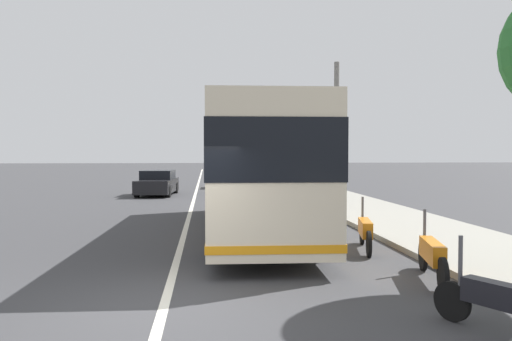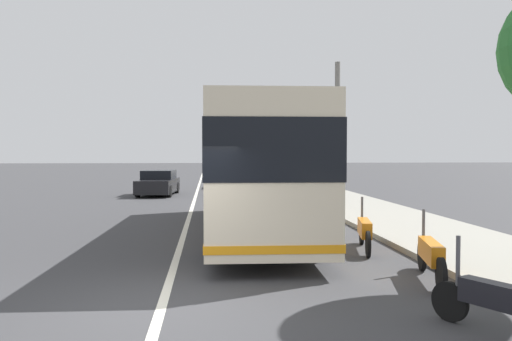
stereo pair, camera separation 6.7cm
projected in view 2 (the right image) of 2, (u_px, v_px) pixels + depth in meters
The scene contains 10 objects.
ground_plane at pixel (161, 308), 7.74m from camera, with size 220.00×220.00×0.00m, color #38383A.
sidewalk_curb at pixel (385, 216), 18.34m from camera, with size 110.00×3.60×0.14m, color gray.
lane_divider_line at pixel (188, 220), 17.69m from camera, with size 110.00×0.16×0.01m, color silver.
coach_bus at pixel (256, 164), 15.04m from camera, with size 11.88×3.02×3.59m.
motorcycle_far_end at pixel (505, 304), 6.42m from camera, with size 1.97×1.10×1.23m.
motorcycle_by_tree at pixel (431, 256), 9.30m from camera, with size 2.32×0.62×1.26m.
motorcycle_angled at pixel (365, 231), 12.25m from camera, with size 2.20×0.54×1.25m.
car_far_distant at pixel (158, 183), 28.28m from camera, with size 4.41×2.17×1.39m.
car_oncoming at pixel (233, 178), 34.25m from camera, with size 4.67×1.91×1.43m.
utility_pole at pixel (337, 130), 26.28m from camera, with size 0.27×0.27×7.10m, color slate.
Camera 2 is at (-7.76, -0.74, 2.38)m, focal length 35.38 mm.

